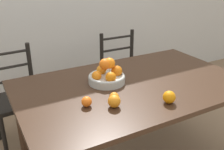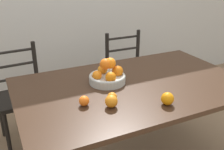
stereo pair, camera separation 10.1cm
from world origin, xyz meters
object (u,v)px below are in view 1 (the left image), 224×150
(fruit_bowl, at_px, (107,75))
(orange_loose_0, at_px, (114,101))
(orange_loose_1, at_px, (169,97))
(orange_loose_3, at_px, (87,102))
(chair_right, at_px, (123,76))
(orange_loose_2, at_px, (114,97))
(chair_left, at_px, (17,99))

(fruit_bowl, distance_m, orange_loose_0, 0.37)
(orange_loose_1, relative_size, orange_loose_3, 1.25)
(orange_loose_1, relative_size, chair_right, 0.09)
(orange_loose_0, relative_size, orange_loose_2, 1.23)
(orange_loose_0, height_order, orange_loose_2, orange_loose_0)
(fruit_bowl, distance_m, orange_loose_2, 0.30)
(orange_loose_3, distance_m, chair_right, 1.30)
(orange_loose_1, relative_size, orange_loose_2, 1.26)
(orange_loose_0, distance_m, chair_right, 1.29)
(fruit_bowl, xyz_separation_m, chair_left, (-0.57, 0.68, -0.37))
(chair_left, bearing_deg, orange_loose_1, -60.27)
(orange_loose_0, relative_size, orange_loose_1, 0.97)
(orange_loose_2, relative_size, chair_left, 0.07)
(fruit_bowl, xyz_separation_m, orange_loose_0, (-0.13, -0.34, -0.02))
(orange_loose_2, xyz_separation_m, orange_loose_3, (-0.18, 0.03, 0.00))
(fruit_bowl, bearing_deg, orange_loose_2, -109.15)
(fruit_bowl, relative_size, chair_left, 0.30)
(orange_loose_1, height_order, orange_loose_2, orange_loose_1)
(orange_loose_2, bearing_deg, orange_loose_1, -31.40)
(fruit_bowl, relative_size, orange_loose_3, 4.15)
(orange_loose_0, bearing_deg, fruit_bowl, 68.99)
(fruit_bowl, height_order, orange_loose_0, fruit_bowl)
(orange_loose_3, bearing_deg, orange_loose_1, -24.02)
(orange_loose_1, distance_m, chair_left, 1.42)
(orange_loose_1, distance_m, chair_right, 1.26)
(orange_loose_2, height_order, chair_left, chair_left)
(orange_loose_2, bearing_deg, chair_left, 115.85)
(orange_loose_1, height_order, orange_loose_3, orange_loose_1)
(orange_loose_2, bearing_deg, fruit_bowl, 70.85)
(chair_right, bearing_deg, orange_loose_2, -123.82)
(chair_right, bearing_deg, fruit_bowl, -128.88)
(chair_right, bearing_deg, orange_loose_1, -107.08)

